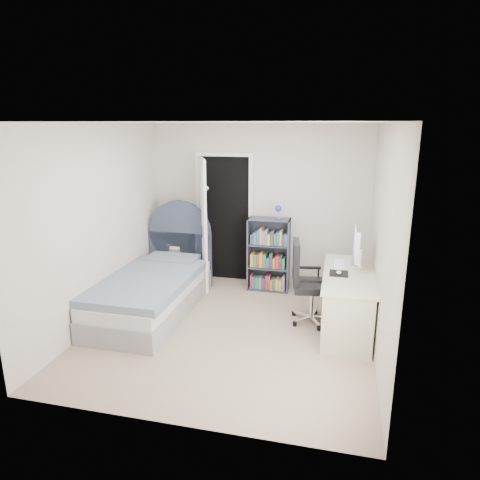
% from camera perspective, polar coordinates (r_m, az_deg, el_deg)
% --- Properties ---
extents(room_shell, '(3.50, 3.70, 2.60)m').
position_cam_1_polar(room_shell, '(5.01, -1.39, 0.97)').
color(room_shell, gray).
rests_on(room_shell, ground).
extents(door, '(0.92, 0.77, 2.06)m').
position_cam_1_polar(door, '(6.68, -3.91, 2.67)').
color(door, black).
rests_on(door, ground).
extents(bed, '(1.06, 2.21, 1.36)m').
position_cam_1_polar(bed, '(6.01, -11.33, -6.33)').
color(bed, gray).
rests_on(bed, ground).
extents(nightstand, '(0.43, 0.43, 0.62)m').
position_cam_1_polar(nightstand, '(6.88, -8.05, -2.46)').
color(nightstand, '#DDAD88').
rests_on(nightstand, ground).
extents(floor_lamp, '(0.22, 0.22, 1.56)m').
position_cam_1_polar(floor_lamp, '(6.95, -4.56, -0.24)').
color(floor_lamp, silver).
rests_on(floor_lamp, ground).
extents(bookcase, '(0.63, 0.27, 1.34)m').
position_cam_1_polar(bookcase, '(6.52, 3.86, -2.29)').
color(bookcase, '#393F4E').
rests_on(bookcase, ground).
extents(desk, '(0.61, 1.51, 1.24)m').
position_cam_1_polar(desk, '(5.49, 14.13, -7.53)').
color(desk, beige).
rests_on(desk, ground).
extents(office_chair, '(0.57, 0.59, 1.07)m').
position_cam_1_polar(office_chair, '(5.51, 8.75, -5.08)').
color(office_chair, silver).
rests_on(office_chair, ground).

